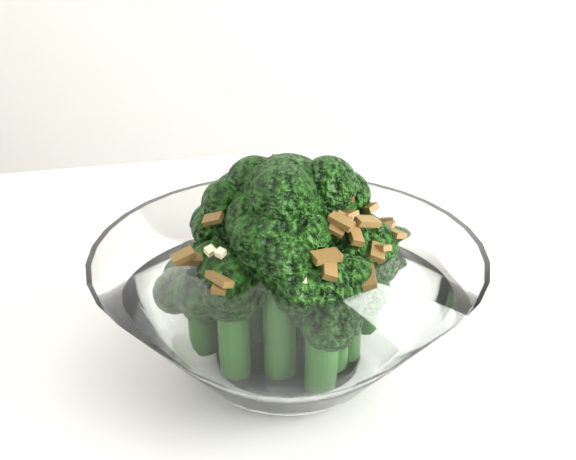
# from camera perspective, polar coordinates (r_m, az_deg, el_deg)

# --- Properties ---
(broccoli_dish) EXTENTS (0.24, 0.24, 0.15)m
(broccoli_dish) POSITION_cam_1_polar(r_m,az_deg,el_deg) (0.41, 0.07, -5.29)
(broccoli_dish) COLOR white
(broccoli_dish) RESTS_ON table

